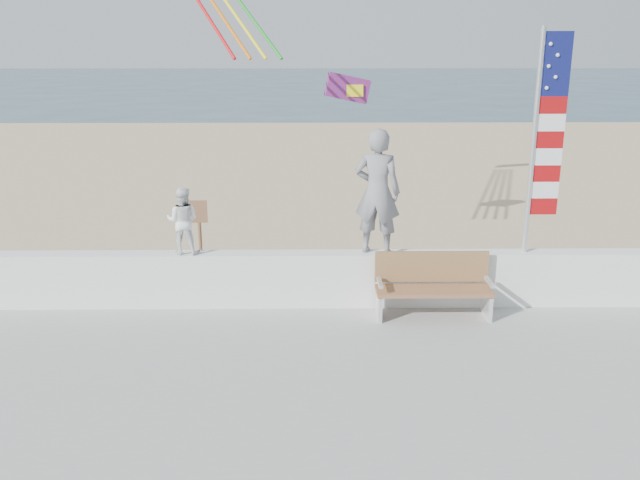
# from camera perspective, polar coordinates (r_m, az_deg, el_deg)

# --- Properties ---
(ground) EXTENTS (220.00, 220.00, 0.00)m
(ground) POSITION_cam_1_polar(r_m,az_deg,el_deg) (9.48, -1.09, -10.96)
(ground) COLOR #2A4455
(ground) RESTS_ON ground
(sand) EXTENTS (90.00, 40.00, 0.08)m
(sand) POSITION_cam_1_polar(r_m,az_deg,el_deg) (17.95, -0.93, 2.46)
(sand) COLOR tan
(sand) RESTS_ON ground
(seawall) EXTENTS (30.00, 0.35, 0.90)m
(seawall) POSITION_cam_1_polar(r_m,az_deg,el_deg) (11.07, -1.05, -3.29)
(seawall) COLOR white
(seawall) RESTS_ON boardwalk
(adult) EXTENTS (0.84, 0.68, 2.00)m
(adult) POSITION_cam_1_polar(r_m,az_deg,el_deg) (10.72, 4.85, 4.07)
(adult) COLOR gray
(adult) RESTS_ON seawall
(child) EXTENTS (0.56, 0.46, 1.08)m
(child) POSITION_cam_1_polar(r_m,az_deg,el_deg) (10.97, -11.48, 1.61)
(child) COLOR white
(child) RESTS_ON seawall
(bench) EXTENTS (1.80, 0.57, 1.00)m
(bench) POSITION_cam_1_polar(r_m,az_deg,el_deg) (10.79, 9.48, -3.72)
(bench) COLOR #996642
(bench) RESTS_ON boardwalk
(flag) EXTENTS (0.50, 0.08, 3.50)m
(flag) POSITION_cam_1_polar(r_m,az_deg,el_deg) (11.10, 18.24, 8.52)
(flag) COLOR silver
(flag) RESTS_ON seawall
(parafoil_kite) EXTENTS (1.00, 0.36, 0.67)m
(parafoil_kite) POSITION_cam_1_polar(r_m,az_deg,el_deg) (14.58, 2.43, 12.65)
(parafoil_kite) COLOR red
(parafoil_kite) RESTS_ON ground
(sign) EXTENTS (0.32, 0.07, 1.46)m
(sign) POSITION_cam_1_polar(r_m,az_deg,el_deg) (12.84, -10.10, 0.71)
(sign) COLOR brown
(sign) RESTS_ON sand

